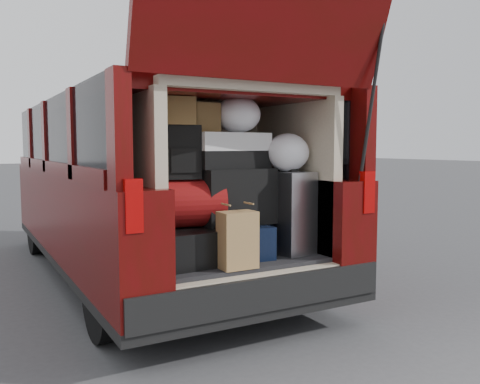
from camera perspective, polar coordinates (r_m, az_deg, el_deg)
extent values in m
plane|color=#3A3A3D|center=(3.74, -0.02, -15.96)|extent=(80.00, 80.00, 0.00)
cylinder|color=black|center=(3.70, -14.54, -11.12)|extent=(0.24, 0.64, 0.64)
cylinder|color=black|center=(4.39, 6.87, -8.41)|extent=(0.24, 0.64, 0.64)
cylinder|color=black|center=(6.88, -21.54, -3.79)|extent=(0.24, 0.64, 0.64)
cylinder|color=black|center=(7.27, -8.62, -3.01)|extent=(0.24, 0.64, 0.64)
cube|color=black|center=(5.50, -10.67, -6.32)|extent=(1.90, 4.85, 0.08)
cube|color=#440B06|center=(5.24, -18.92, -2.21)|extent=(0.33, 4.85, 0.80)
cube|color=#440B06|center=(5.73, -3.28, -1.33)|extent=(0.33, 4.85, 0.80)
cube|color=#440B06|center=(5.41, -10.93, 9.13)|extent=(1.82, 4.46, 0.10)
cube|color=black|center=(5.09, -20.02, 5.90)|extent=(0.12, 4.25, 0.68)
cube|color=black|center=(5.65, -2.00, 6.10)|extent=(0.12, 4.25, 0.68)
cube|color=black|center=(3.37, 2.42, -11.15)|extent=(1.86, 0.16, 0.22)
cube|color=#990505|center=(2.86, -11.93, -1.53)|extent=(0.10, 0.06, 0.30)
cube|color=#990505|center=(3.75, 14.06, -0.01)|extent=(0.10, 0.06, 0.30)
cube|color=black|center=(3.82, -2.05, -7.35)|extent=(1.24, 1.05, 0.06)
cube|color=#C3B396|center=(3.49, -11.78, 1.39)|extent=(0.08, 1.05, 1.15)
cube|color=#C3B396|center=(4.08, 6.20, 2.01)|extent=(0.08, 1.05, 1.15)
cube|color=#C3B396|center=(4.24, -5.50, 2.13)|extent=(1.34, 0.06, 1.15)
cube|color=#C3B396|center=(3.75, -2.11, 11.01)|extent=(1.34, 1.05, 0.06)
cylinder|color=black|center=(3.68, 14.81, 9.71)|extent=(0.02, 0.90, 0.76)
cube|color=black|center=(3.88, -2.04, -10.88)|extent=(1.24, 1.05, 0.55)
cube|color=black|center=(3.53, -6.90, -5.94)|extent=(0.48, 0.63, 0.24)
cube|color=black|center=(3.72, -0.79, -5.39)|extent=(0.50, 0.58, 0.23)
cube|color=silver|center=(3.84, 5.25, -2.24)|extent=(0.30, 0.43, 0.61)
cube|color=#B0844F|center=(3.33, -0.28, -5.40)|extent=(0.24, 0.15, 0.37)
cube|color=maroon|center=(3.51, -6.17, -1.24)|extent=(0.56, 0.42, 0.34)
cube|color=black|center=(3.68, -0.77, -0.48)|extent=(0.58, 0.38, 0.40)
cube|color=black|center=(3.47, -6.67, 4.47)|extent=(0.28, 0.20, 0.36)
cube|color=silver|center=(3.67, -1.33, 4.66)|extent=(0.60, 0.36, 0.26)
cube|color=brown|center=(3.46, -6.94, 9.01)|extent=(0.22, 0.19, 0.19)
cube|color=brown|center=(3.62, -4.24, 8.31)|extent=(0.23, 0.20, 0.21)
ellipsoid|color=white|center=(3.73, -0.22, 8.70)|extent=(0.36, 0.34, 0.27)
ellipsoid|color=white|center=(3.79, 5.37, 4.44)|extent=(0.38, 0.36, 0.28)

